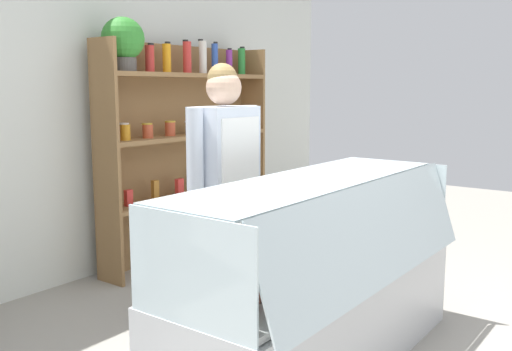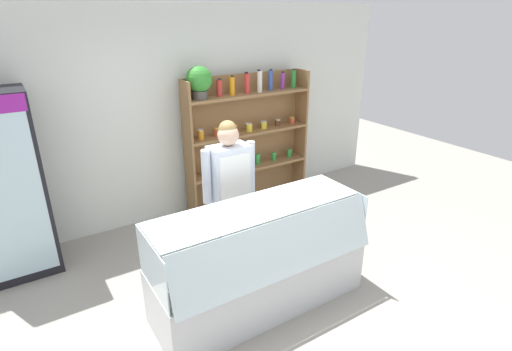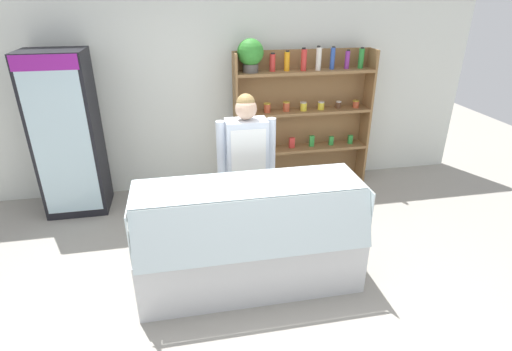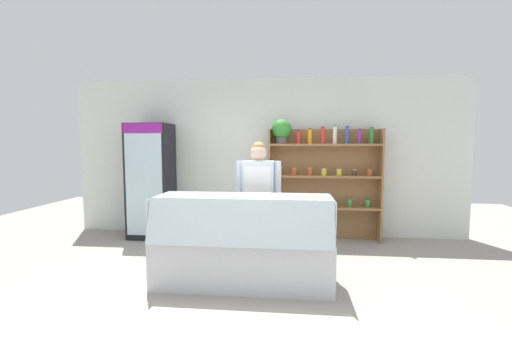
# 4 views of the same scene
# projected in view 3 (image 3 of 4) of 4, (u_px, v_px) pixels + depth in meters

# --- Properties ---
(ground_plane) EXTENTS (12.00, 12.00, 0.00)m
(ground_plane) POSITION_uv_depth(u_px,v_px,m) (260.00, 287.00, 3.70)
(ground_plane) COLOR gray
(back_wall) EXTENTS (6.80, 0.10, 2.70)m
(back_wall) POSITION_uv_depth(u_px,v_px,m) (225.00, 87.00, 5.21)
(back_wall) COLOR silver
(back_wall) RESTS_ON ground
(drinks_fridge) EXTENTS (0.70, 0.57, 1.93)m
(drinks_fridge) POSITION_uv_depth(u_px,v_px,m) (67.00, 135.00, 4.66)
(drinks_fridge) COLOR black
(drinks_fridge) RESTS_ON ground
(shelving_unit) EXTENTS (1.82, 0.32, 1.99)m
(shelving_unit) POSITION_uv_depth(u_px,v_px,m) (294.00, 105.00, 5.20)
(shelving_unit) COLOR olive
(shelving_unit) RESTS_ON ground
(deli_display_case) EXTENTS (1.98, 0.76, 1.01)m
(deli_display_case) POSITION_uv_depth(u_px,v_px,m) (249.00, 254.00, 3.64)
(deli_display_case) COLOR silver
(deli_display_case) RESTS_ON ground
(shop_clerk) EXTENTS (0.60, 0.25, 1.62)m
(shop_clerk) POSITION_uv_depth(u_px,v_px,m) (247.00, 159.00, 4.03)
(shop_clerk) COLOR #2D2D38
(shop_clerk) RESTS_ON ground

